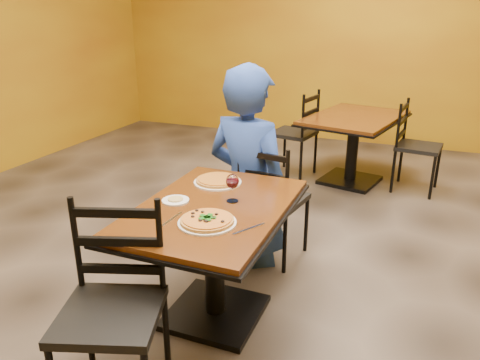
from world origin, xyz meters
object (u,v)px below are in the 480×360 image
at_px(chair_second_left, 293,134).
at_px(pizza_main, 207,220).
at_px(plate_main, 207,223).
at_px(side_plate, 176,200).
at_px(chair_main_near, 110,316).
at_px(chair_second_right, 419,148).
at_px(table_main, 214,236).
at_px(diner, 249,165).
at_px(pizza_far, 218,180).
at_px(table_second, 354,133).
at_px(wine_glass, 232,187).
at_px(plate_far, 218,182).
at_px(chair_main_far, 274,200).

xyz_separation_m(chair_second_left, pizza_main, (0.34, -2.97, 0.28)).
bearing_deg(plate_main, side_plate, 146.20).
relative_size(chair_main_near, side_plate, 6.21).
bearing_deg(chair_main_near, chair_second_right, 51.95).
relative_size(chair_second_left, pizza_main, 3.45).
distance_m(table_main, diner, 0.82).
xyz_separation_m(diner, plate_main, (0.15, -1.02, 0.02)).
bearing_deg(pizza_far, diner, 83.88).
bearing_deg(chair_main_near, table_second, 62.18).
height_order(diner, pizza_far, diner).
relative_size(table_second, wine_glass, 7.94).
xyz_separation_m(chair_second_left, diner, (0.19, -1.95, 0.25)).
bearing_deg(plate_far, wine_glass, -50.01).
height_order(chair_second_right, plate_far, chair_second_right).
distance_m(diner, plate_far, 0.45).
xyz_separation_m(diner, side_plate, (-0.15, -0.82, 0.02)).
xyz_separation_m(pizza_main, pizza_far, (-0.20, 0.57, 0.00)).
distance_m(diner, plate_main, 1.03).
relative_size(chair_second_left, diner, 0.66).
bearing_deg(table_second, wine_glass, -96.90).
relative_size(chair_main_far, side_plate, 5.83).
height_order(table_main, chair_second_right, chair_second_right).
bearing_deg(chair_main_near, chair_second_left, 73.00).
relative_size(table_second, chair_main_near, 1.44).
height_order(table_main, diner, diner).
bearing_deg(pizza_far, pizza_main, -70.90).
height_order(table_second, pizza_main, pizza_main).
distance_m(table_second, plate_far, 2.46).
bearing_deg(table_second, diner, -103.80).
bearing_deg(table_second, chair_main_far, -99.03).
xyz_separation_m(table_second, chair_second_right, (0.67, -0.00, -0.09)).
relative_size(chair_second_left, pizza_far, 3.50).
bearing_deg(wine_glass, pizza_main, -91.53).
height_order(plate_far, wine_glass, wine_glass).
height_order(diner, side_plate, diner).
height_order(plate_main, pizza_main, pizza_main).
xyz_separation_m(chair_main_far, diner, (-0.18, -0.07, 0.27)).
height_order(chair_main_far, pizza_far, chair_main_far).
bearing_deg(side_plate, chair_main_far, 69.49).
bearing_deg(chair_second_left, plate_main, 16.89).
xyz_separation_m(plate_main, plate_far, (-0.20, 0.57, 0.00)).
xyz_separation_m(chair_main_far, plate_far, (-0.23, -0.52, 0.29)).
relative_size(chair_main_near, chair_second_left, 1.01).
xyz_separation_m(chair_second_right, pizza_main, (-1.00, -2.97, 0.30)).
bearing_deg(chair_main_far, chair_second_left, -69.05).
bearing_deg(plate_main, table_second, 83.68).
relative_size(table_main, chair_main_far, 1.32).
bearing_deg(diner, plate_far, 98.99).
bearing_deg(chair_main_far, pizza_main, 98.18).
height_order(chair_second_right, plate_main, chair_second_right).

